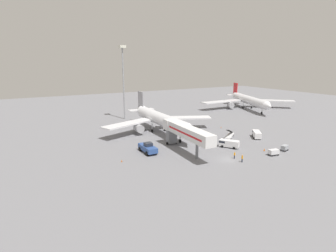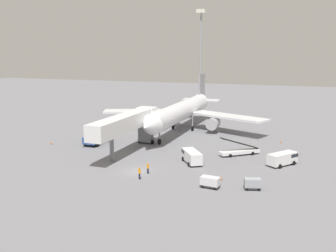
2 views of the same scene
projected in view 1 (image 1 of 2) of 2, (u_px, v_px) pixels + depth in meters
ground_plane at (227, 159)px, 65.78m from camera, size 300.00×300.00×0.00m
airplane_at_gate at (159, 119)px, 90.25m from camera, size 38.96×41.77×11.84m
jet_bridge at (185, 132)px, 70.25m from camera, size 4.39×21.24×7.06m
pushback_tug at (148, 148)px, 70.48m from camera, size 2.96×6.71×2.72m
belt_loader_truck at (229, 135)px, 84.09m from camera, size 6.77×5.85×3.41m
service_van_near_right at (229, 143)px, 74.68m from camera, size 4.47×5.45×2.03m
service_van_mid_right at (257, 134)px, 84.31m from camera, size 4.75×5.37×2.01m
baggage_cart_rear_left at (285, 148)px, 71.98m from camera, size 2.38×1.74×1.49m
baggage_cart_outer_right at (274, 152)px, 68.45m from camera, size 2.66×1.67×1.50m
ground_crew_worker_foreground at (235, 155)px, 66.15m from camera, size 0.44×0.44×1.73m
ground_crew_worker_midground at (242, 158)px, 63.70m from camera, size 0.38×0.38×1.84m
safety_cone_alpha at (264, 150)px, 71.96m from camera, size 0.42×0.42×0.64m
safety_cone_bravo at (221, 127)px, 97.10m from camera, size 0.33×0.33×0.51m
safety_cone_charlie at (122, 161)px, 64.07m from camera, size 0.33×0.33×0.51m
airplane_background at (248, 100)px, 135.16m from camera, size 44.91×42.67×11.40m
apron_light_mast at (123, 70)px, 107.74m from camera, size 2.40×2.40×28.79m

